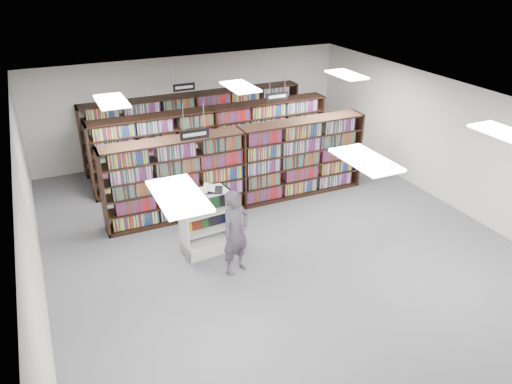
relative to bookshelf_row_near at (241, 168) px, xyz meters
name	(u,v)px	position (x,y,z in m)	size (l,w,h in m)	color
floor	(276,241)	(0.00, -2.00, -1.05)	(12.00, 12.00, 0.00)	#4E4E53
ceiling	(278,107)	(0.00, -2.00, 2.15)	(10.00, 12.00, 0.10)	silver
wall_back	(192,107)	(0.00, 4.00, 0.55)	(10.00, 0.10, 3.20)	silver
wall_front	(502,367)	(0.00, -8.00, 0.55)	(10.00, 0.10, 3.20)	silver
wall_left	(30,226)	(-5.00, -2.00, 0.55)	(0.10, 12.00, 3.20)	silver
wall_right	(452,145)	(5.00, -2.00, 0.55)	(0.10, 12.00, 3.20)	silver
bookshelf_row_near	(241,168)	(0.00, 0.00, 0.00)	(7.00, 0.60, 2.10)	black
bookshelf_row_mid	(214,143)	(0.00, 2.00, 0.00)	(7.00, 0.60, 2.10)	black
bookshelf_row_far	(196,126)	(0.00, 3.70, 0.00)	(7.00, 0.60, 2.10)	black
aisle_sign_left	(195,133)	(-1.50, -1.00, 1.48)	(0.65, 0.02, 0.80)	#B2B2B7
aisle_sign_right	(277,96)	(1.50, 1.00, 1.48)	(0.65, 0.02, 0.80)	#B2B2B7
aisle_sign_center	(184,86)	(-0.50, 3.00, 1.48)	(0.65, 0.02, 0.80)	#B2B2B7
troffer_front_left	(179,196)	(-3.00, -5.00, 2.11)	(0.60, 1.20, 0.04)	white
troffer_front_center	(366,160)	(0.00, -5.00, 2.11)	(0.60, 1.20, 0.04)	white
troffer_front_right	(505,133)	(3.00, -5.00, 2.11)	(0.60, 1.20, 0.04)	white
troffer_back_left	(112,101)	(-3.00, 0.00, 2.11)	(0.60, 1.20, 0.04)	white
troffer_back_center	(240,87)	(0.00, 0.00, 2.11)	(0.60, 1.20, 0.04)	white
troffer_back_right	(347,75)	(3.00, 0.00, 2.11)	(0.60, 1.20, 0.04)	white
endcap_display	(206,231)	(-1.60, -1.73, -0.55)	(1.11, 0.62, 1.49)	silver
open_book	(206,189)	(-1.54, -1.72, 0.47)	(0.78, 0.62, 0.13)	black
shopper	(236,233)	(-1.27, -2.70, -0.13)	(0.67, 0.44, 1.84)	#48444D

